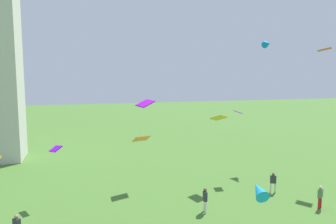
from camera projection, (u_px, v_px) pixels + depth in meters
person_1 at (320, 196)px, 22.57m from camera, size 0.52×0.45×1.74m
person_2 at (273, 181)px, 25.68m from camera, size 0.52×0.39×1.74m
person_3 at (205, 199)px, 21.88m from camera, size 0.38×0.55×1.82m
kite_flying_0 at (145, 103)px, 20.11m from camera, size 1.36×1.22×0.50m
kite_flying_1 at (325, 49)px, 29.19m from camera, size 1.40×1.44×0.33m
kite_flying_2 at (141, 139)px, 26.76m from camera, size 1.69×1.32×0.63m
kite_flying_4 at (238, 112)px, 29.46m from camera, size 0.91×1.15×0.27m
kite_flying_5 at (56, 149)px, 23.61m from camera, size 1.12×1.34×0.55m
kite_flying_6 at (259, 190)px, 15.81m from camera, size 0.93×1.33×1.06m
kite_flying_8 at (267, 44)px, 35.18m from camera, size 1.01×1.32×0.89m
kite_flying_9 at (219, 118)px, 27.37m from camera, size 1.41×1.50×0.72m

